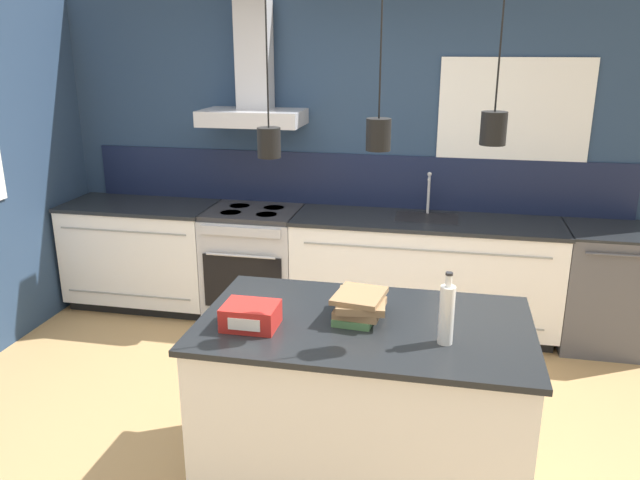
% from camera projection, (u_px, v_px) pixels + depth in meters
% --- Properties ---
extents(ground_plane, '(16.00, 16.00, 0.00)m').
position_uv_depth(ground_plane, '(293.00, 442.00, 3.59)').
color(ground_plane, tan).
rests_on(ground_plane, ground).
extents(wall_back, '(5.60, 2.36, 2.60)m').
position_uv_depth(wall_back, '(345.00, 152.00, 5.06)').
color(wall_back, navy).
rests_on(wall_back, ground_plane).
extents(counter_run_left, '(1.26, 0.64, 0.91)m').
position_uv_depth(counter_run_left, '(144.00, 254.00, 5.37)').
color(counter_run_left, black).
rests_on(counter_run_left, ground_plane).
extents(counter_run_sink, '(2.06, 0.64, 1.24)m').
position_uv_depth(counter_run_sink, '(424.00, 274.00, 4.91)').
color(counter_run_sink, black).
rests_on(counter_run_sink, ground_plane).
extents(oven_range, '(0.74, 0.66, 0.91)m').
position_uv_depth(oven_range, '(254.00, 263.00, 5.17)').
color(oven_range, '#B5B5BA').
rests_on(oven_range, ground_plane).
extents(dishwasher, '(0.63, 0.65, 0.91)m').
position_uv_depth(dishwasher, '(604.00, 287.00, 4.65)').
color(dishwasher, '#4C4C51').
rests_on(dishwasher, ground_plane).
extents(kitchen_island, '(1.61, 0.95, 0.91)m').
position_uv_depth(kitchen_island, '(363.00, 403.00, 3.15)').
color(kitchen_island, black).
rests_on(kitchen_island, ground_plane).
extents(bottle_on_island, '(0.07, 0.07, 0.34)m').
position_uv_depth(bottle_on_island, '(447.00, 314.00, 2.76)').
color(bottle_on_island, silver).
rests_on(bottle_on_island, kitchen_island).
extents(book_stack, '(0.27, 0.33, 0.13)m').
position_uv_depth(book_stack, '(360.00, 305.00, 3.04)').
color(book_stack, '#4C7F4C').
rests_on(book_stack, kitchen_island).
extents(red_supply_box, '(0.26, 0.21, 0.11)m').
position_uv_depth(red_supply_box, '(251.00, 316.00, 2.95)').
color(red_supply_box, red).
rests_on(red_supply_box, kitchen_island).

